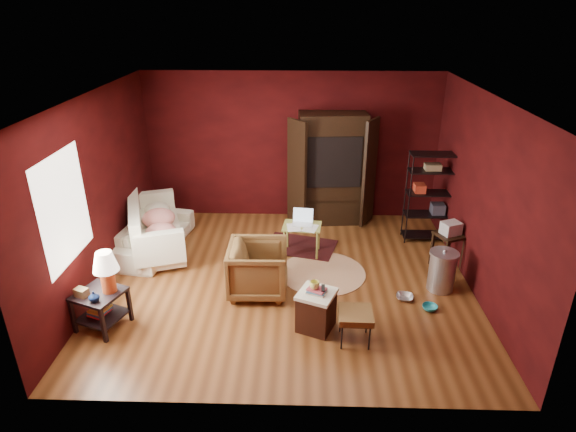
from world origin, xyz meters
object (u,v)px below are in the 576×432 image
armchair (258,267)px  wire_shelving (430,194)px  side_table (103,283)px  tv_armoire (331,167)px  laptop_desk (302,228)px  sofa (154,230)px  hamper (316,310)px

armchair → wire_shelving: 3.40m
side_table → wire_shelving: bearing=29.3°
tv_armoire → laptop_desk: bearing=-115.5°
armchair → wire_shelving: (2.84, 1.80, 0.46)m
armchair → side_table: size_ratio=0.78×
sofa → armchair: armchair is taller
hamper → tv_armoire: tv_armoire is taller
tv_armoire → sofa: bearing=-161.5°
armchair → side_table: 2.11m
hamper → wire_shelving: size_ratio=0.39×
side_table → tv_armoire: 4.64m
side_table → laptop_desk: 3.27m
armchair → side_table: side_table is taller
laptop_desk → armchair: bearing=-111.9°
laptop_desk → tv_armoire: tv_armoire is taller
sofa → side_table: 2.16m
side_table → armchair: bearing=24.3°
sofa → side_table: bearing=-171.4°
side_table → tv_armoire: size_ratio=0.52×
side_table → hamper: 2.76m
sofa → wire_shelving: (4.74, 0.52, 0.52)m
laptop_desk → wire_shelving: size_ratio=0.48×
laptop_desk → wire_shelving: wire_shelving is taller
sofa → armchair: size_ratio=2.17×
side_table → laptop_desk: side_table is taller
sofa → laptop_desk: laptop_desk is taller
sofa → tv_armoire: size_ratio=0.88×
side_table → wire_shelving: (4.75, 2.66, 0.23)m
side_table → wire_shelving: wire_shelving is taller
armchair → laptop_desk: 1.34m
side_table → tv_armoire: tv_armoire is taller
wire_shelving → armchair: bearing=-148.0°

